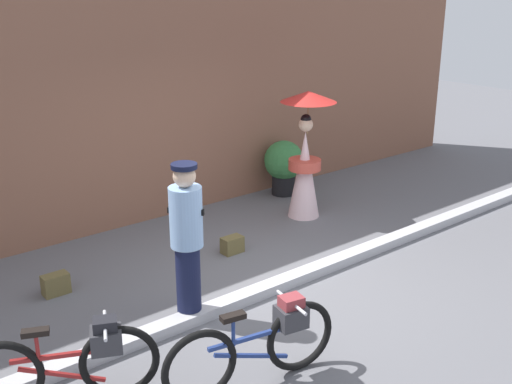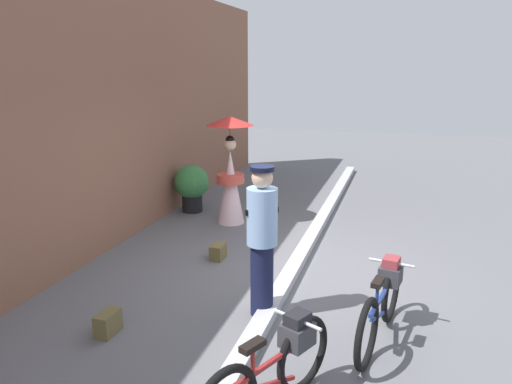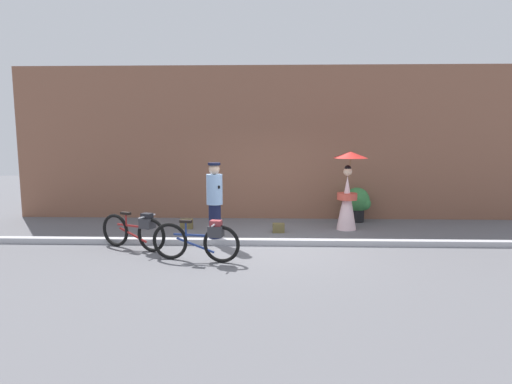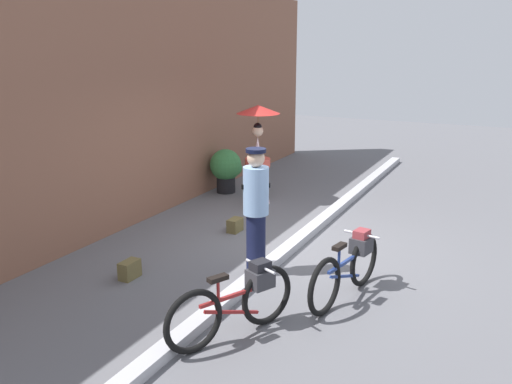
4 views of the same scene
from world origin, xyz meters
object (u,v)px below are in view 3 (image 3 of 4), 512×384
Objects in this scene: bicycle_far_side at (136,230)px; backpack_on_pavement at (278,228)px; bicycle_near_officer at (199,240)px; backpack_spare at (187,224)px; potted_plant_by_door at (358,202)px; person_with_parasol at (348,190)px; person_officer at (215,201)px.

bicycle_far_side reaches higher than backpack_on_pavement.
bicycle_near_officer reaches higher than backpack_spare.
potted_plant_by_door is at bearing 32.57° from backpack_on_pavement.
bicycle_far_side is 5.08m from person_with_parasol.
person_officer reaches higher than backpack_spare.
person_officer is at bearing 84.71° from bicycle_near_officer.
bicycle_far_side is (-1.42, 0.78, -0.00)m from bicycle_near_officer.
backpack_spare is (-3.96, -0.06, -0.85)m from person_with_parasol.
backpack_on_pavement is (-1.69, -0.42, -0.86)m from person_with_parasol.
person_officer reaches higher than bicycle_far_side.
backpack_on_pavement is (1.38, 1.07, -0.81)m from person_officer.
person_with_parasol is at bearing 0.80° from backpack_spare.
person_officer is 3.41m from person_with_parasol.
backpack_spare is (-0.89, 1.43, -0.80)m from person_officer.
person_with_parasol is 1.14m from potted_plant_by_door.
bicycle_near_officer is 2.88m from backpack_spare.
bicycle_far_side is at bearing -150.94° from backpack_on_pavement.
person_officer is 0.91× the size of person_with_parasol.
person_officer is at bearing -58.14° from backpack_spare.
person_with_parasol is 6.36× the size of backpack_spare.
bicycle_near_officer reaches higher than backpack_on_pavement.
person_with_parasol is 4.05m from backpack_spare.
person_with_parasol is at bearing 25.89° from person_officer.
bicycle_near_officer is at bearing -74.45° from backpack_spare.
person_with_parasol is (4.61, 2.04, 0.57)m from bicycle_far_side.
backpack_spare is at bearing -179.20° from person_with_parasol.
bicycle_far_side is 5.87m from potted_plant_by_door.
person_with_parasol reaches higher than backpack_on_pavement.
backpack_on_pavement is (1.50, 2.40, -0.29)m from bicycle_near_officer.
potted_plant_by_door reaches higher than bicycle_far_side.
bicycle_far_side is 2.11m from backpack_spare.
person_with_parasol reaches higher than backpack_spare.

